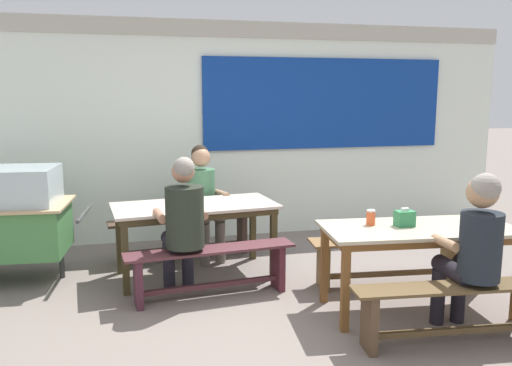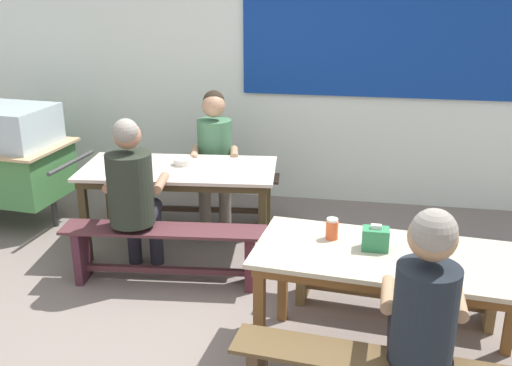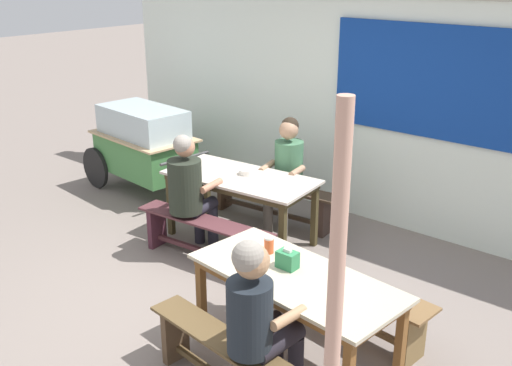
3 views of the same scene
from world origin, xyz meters
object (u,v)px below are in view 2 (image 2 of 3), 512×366
object	(u,v)px
person_near_front	(424,307)
soup_bowl	(183,161)
bench_far_back	(194,190)
bench_near_back	(395,272)
person_left_back_turned	(133,190)
bench_far_front	(165,248)
dining_table_near	(393,266)
tissue_box	(375,239)
condiment_jar	(332,229)
dining_table_far	(179,176)
person_center_facing	(215,151)

from	to	relation	value
person_near_front	soup_bowl	distance (m)	2.65
bench_far_back	bench_near_back	distance (m)	2.24
soup_bowl	person_left_back_turned	bearing A→B (deg)	-106.15
bench_far_back	bench_far_front	distance (m)	1.24
dining_table_near	bench_far_back	world-z (taller)	dining_table_near
bench_far_front	soup_bowl	size ratio (longest dim) A/B	9.60
person_near_front	soup_bowl	size ratio (longest dim) A/B	7.87
tissue_box	condiment_jar	xyz separation A→B (m)	(-0.25, 0.10, -0.00)
person_near_front	condiment_jar	distance (m)	0.85
dining_table_far	bench_far_front	bearing A→B (deg)	-84.44
bench_far_front	condiment_jar	size ratio (longest dim) A/B	11.93
person_center_facing	condiment_jar	world-z (taller)	person_center_facing
bench_far_front	bench_near_back	xyz separation A→B (m)	(1.69, -0.10, 0.00)
bench_near_back	person_near_front	xyz separation A→B (m)	(0.05, -1.17, 0.44)
person_near_front	bench_far_back	bearing A→B (deg)	126.61
dining_table_near	bench_far_back	size ratio (longest dim) A/B	1.01
bench_far_front	person_near_front	xyz separation A→B (m)	(1.74, -1.27, 0.44)
person_center_facing	tissue_box	world-z (taller)	person_center_facing
dining_table_far	bench_far_front	xyz separation A→B (m)	(0.06, -0.62, -0.36)
bench_far_back	person_left_back_turned	size ratio (longest dim) A/B	1.27
person_center_facing	soup_bowl	size ratio (longest dim) A/B	7.79
dining_table_far	person_left_back_turned	world-z (taller)	person_left_back_turned
tissue_box	soup_bowl	size ratio (longest dim) A/B	0.95
dining_table_near	soup_bowl	distance (m)	2.19
condiment_jar	dining_table_near	bearing A→B (deg)	-22.17
tissue_box	bench_far_front	bearing A→B (deg)	156.26
bench_far_back	person_center_facing	world-z (taller)	person_center_facing
tissue_box	bench_far_back	bearing A→B (deg)	130.74
person_near_front	tissue_box	xyz separation A→B (m)	(-0.22, 0.60, 0.07)
dining_table_near	soup_bowl	bearing A→B (deg)	139.86
bench_far_front	tissue_box	bearing A→B (deg)	-23.74
person_left_back_turned	condiment_jar	distance (m)	1.61
person_left_back_turned	tissue_box	bearing A→B (deg)	-21.89
bench_far_front	bench_near_back	size ratio (longest dim) A/B	1.01
dining_table_far	condiment_jar	xyz separation A→B (m)	(1.32, -1.18, 0.14)
dining_table_far	person_center_facing	bearing A→B (deg)	73.82
bench_far_front	person_left_back_turned	bearing A→B (deg)	171.09
bench_far_front	bench_far_back	bearing A→B (deg)	95.56
soup_bowl	condiment_jar	bearing A→B (deg)	-43.98
person_near_front	soup_bowl	xyz separation A→B (m)	(-1.78, 1.96, 0.03)
condiment_jar	soup_bowl	world-z (taller)	condiment_jar
dining_table_near	person_center_facing	world-z (taller)	person_center_facing
person_near_front	tissue_box	size ratio (longest dim) A/B	8.27
dining_table_far	soup_bowl	bearing A→B (deg)	78.24
dining_table_far	bench_far_back	xyz separation A→B (m)	(-0.06, 0.62, -0.35)
bench_near_back	bench_far_front	bearing A→B (deg)	176.71
dining_table_far	bench_far_back	size ratio (longest dim) A/B	1.01
bench_far_back	tissue_box	distance (m)	2.55
dining_table_far	person_near_front	world-z (taller)	person_near_front
dining_table_near	condiment_jar	xyz separation A→B (m)	(-0.36, 0.15, 0.14)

